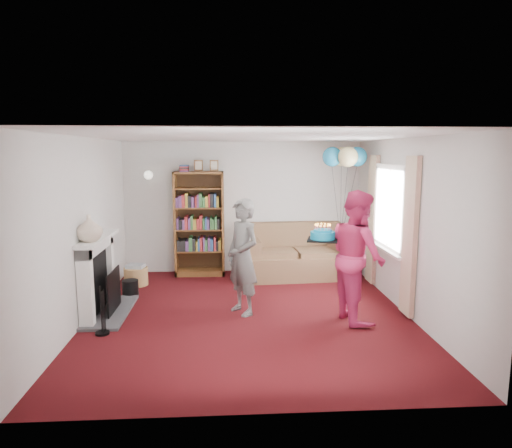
{
  "coord_description": "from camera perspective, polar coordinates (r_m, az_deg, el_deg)",
  "views": [
    {
      "loc": [
        -0.29,
        -6.22,
        2.29
      ],
      "look_at": [
        0.14,
        0.6,
        1.22
      ],
      "focal_mm": 32.0,
      "sensor_mm": 36.0,
      "label": 1
    }
  ],
  "objects": [
    {
      "name": "bookcase",
      "position": [
        8.64,
        -7.08,
        -0.06
      ],
      "size": [
        0.92,
        0.42,
        2.16
      ],
      "color": "#472B14",
      "rests_on": "ground"
    },
    {
      "name": "ceiling",
      "position": [
        6.23,
        -0.94,
        10.89
      ],
      "size": [
        4.5,
        5.0,
        0.01
      ],
      "primitive_type": "cube",
      "color": "white",
      "rests_on": "wall_back"
    },
    {
      "name": "sofa",
      "position": [
        8.6,
        4.82,
        -4.09
      ],
      "size": [
        1.84,
        0.97,
        0.97
      ],
      "rotation": [
        0.0,
        0.0,
        0.07
      ],
      "color": "brown",
      "rests_on": "ground"
    },
    {
      "name": "fireplace",
      "position": [
        6.89,
        -18.72,
        -6.53
      ],
      "size": [
        0.55,
        1.8,
        1.12
      ],
      "color": "#3F3F42",
      "rests_on": "ground"
    },
    {
      "name": "mantel_vase",
      "position": [
        6.41,
        -20.13,
        -0.49
      ],
      "size": [
        0.43,
        0.43,
        0.36
      ],
      "primitive_type": "imported",
      "rotation": [
        0.0,
        0.0,
        -0.32
      ],
      "color": "beige",
      "rests_on": "fireplace"
    },
    {
      "name": "balloons",
      "position": [
        8.13,
        11.03,
        8.25
      ],
      "size": [
        0.78,
        0.78,
        1.7
      ],
      "color": "#3F3F3F",
      "rests_on": "ground"
    },
    {
      "name": "birthday_cake",
      "position": [
        6.25,
        8.33,
        -1.43
      ],
      "size": [
        0.4,
        0.4,
        0.22
      ],
      "rotation": [
        0.0,
        0.0,
        -0.25
      ],
      "color": "black",
      "rests_on": "ground"
    },
    {
      "name": "wall_sconce",
      "position": [
        8.71,
        -13.3,
        5.98
      ],
      "size": [
        0.16,
        0.23,
        0.16
      ],
      "color": "gold",
      "rests_on": "ground"
    },
    {
      "name": "person_striped",
      "position": [
        6.48,
        -1.68,
        -4.14
      ],
      "size": [
        0.66,
        0.72,
        1.66
      ],
      "primitive_type": "imported",
      "rotation": [
        0.0,
        0.0,
        -0.98
      ],
      "color": "black",
      "rests_on": "ground"
    },
    {
      "name": "ground",
      "position": [
        6.63,
        -0.88,
        -11.3
      ],
      "size": [
        5.0,
        5.0,
        0.0
      ],
      "primitive_type": "plane",
      "color": "black",
      "rests_on": "ground"
    },
    {
      "name": "window_bay",
      "position": [
        7.34,
        16.33,
        0.03
      ],
      "size": [
        0.14,
        2.02,
        2.2
      ],
      "color": "white",
      "rests_on": "ground"
    },
    {
      "name": "wall_back",
      "position": [
        8.79,
        -1.67,
        2.11
      ],
      "size": [
        4.5,
        0.02,
        2.5
      ],
      "primitive_type": "cube",
      "color": "silver",
      "rests_on": "ground"
    },
    {
      "name": "wicker_basket",
      "position": [
        8.27,
        -14.77,
        -6.26
      ],
      "size": [
        0.41,
        0.41,
        0.37
      ],
      "rotation": [
        0.0,
        0.0,
        -0.23
      ],
      "color": "#A6854D",
      "rests_on": "ground"
    },
    {
      "name": "wall_right",
      "position": [
        6.8,
        18.49,
        -0.36
      ],
      "size": [
        0.02,
        5.0,
        2.5
      ],
      "primitive_type": "cube",
      "color": "silver",
      "rests_on": "ground"
    },
    {
      "name": "person_magenta",
      "position": [
        6.37,
        12.57,
        -3.91
      ],
      "size": [
        0.8,
        0.96,
        1.8
      ],
      "primitive_type": "imported",
      "rotation": [
        0.0,
        0.0,
        1.72
      ],
      "color": "#C02657",
      "rests_on": "ground"
    },
    {
      "name": "wall_left",
      "position": [
        6.6,
        -20.9,
        -0.74
      ],
      "size": [
        0.02,
        5.0,
        2.5
      ],
      "primitive_type": "cube",
      "color": "silver",
      "rests_on": "ground"
    }
  ]
}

